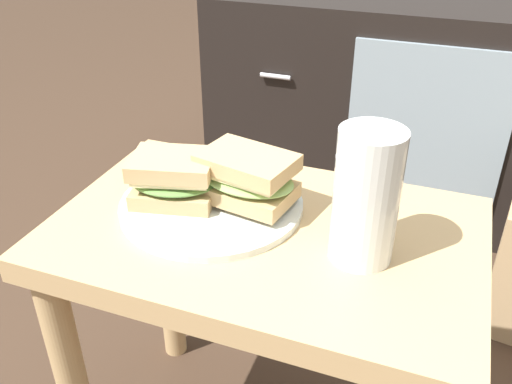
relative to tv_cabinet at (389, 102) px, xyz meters
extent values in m
cube|color=tan|center=(-0.03, -0.95, 0.15)|extent=(0.56, 0.36, 0.04)
cylinder|color=tan|center=(-0.28, -0.80, -0.08)|extent=(0.04, 0.04, 0.43)
cylinder|color=tan|center=(0.21, -0.80, -0.08)|extent=(0.04, 0.04, 0.43)
cube|color=black|center=(0.00, 0.00, 0.00)|extent=(0.96, 0.44, 0.58)
cube|color=#8C9EA8|center=(0.12, -0.22, 0.01)|extent=(0.38, 0.01, 0.44)
cylinder|color=silver|center=(-0.26, -0.23, 0.12)|extent=(0.08, 0.01, 0.01)
cylinder|color=silver|center=(-0.26, -0.23, -0.10)|extent=(0.08, 0.01, 0.01)
cylinder|color=silver|center=(-0.12, -0.93, 0.17)|extent=(0.25, 0.25, 0.01)
cube|color=tan|center=(-0.17, -0.94, 0.19)|extent=(0.12, 0.10, 0.02)
ellipsoid|color=#608C42|center=(-0.17, -0.94, 0.21)|extent=(0.13, 0.11, 0.02)
cube|color=beige|center=(-0.17, -0.94, 0.22)|extent=(0.12, 0.10, 0.01)
cube|color=tan|center=(-0.17, -0.94, 0.23)|extent=(0.13, 0.11, 0.02)
cube|color=tan|center=(-0.07, -0.92, 0.20)|extent=(0.13, 0.10, 0.02)
ellipsoid|color=#8CB260|center=(-0.07, -0.92, 0.22)|extent=(0.14, 0.11, 0.02)
cube|color=beige|center=(-0.07, -0.92, 0.23)|extent=(0.12, 0.10, 0.01)
cube|color=tan|center=(-0.07, -0.92, 0.24)|extent=(0.14, 0.11, 0.02)
cylinder|color=silver|center=(0.09, -0.97, 0.25)|extent=(0.08, 0.08, 0.17)
cylinder|color=#B26014|center=(0.09, -0.97, 0.24)|extent=(0.07, 0.07, 0.14)
cylinder|color=white|center=(0.09, -0.97, 0.32)|extent=(0.07, 0.07, 0.01)
camera|label=1|loc=(0.16, -1.51, 0.58)|focal=38.64mm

